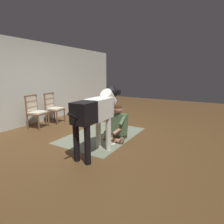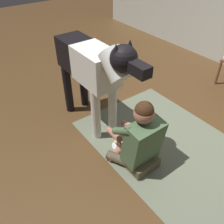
{
  "view_description": "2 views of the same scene",
  "coord_description": "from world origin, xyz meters",
  "px_view_note": "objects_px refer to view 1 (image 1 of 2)",
  "views": [
    {
      "loc": [
        -3.58,
        -2.55,
        1.6
      ],
      "look_at": [
        -0.22,
        -0.58,
        0.76
      ],
      "focal_mm": 28.76,
      "sensor_mm": 36.0,
      "label": 1
    },
    {
      "loc": [
        1.43,
        -1.86,
        2.18
      ],
      "look_at": [
        -0.11,
        -0.72,
        0.69
      ],
      "focal_mm": 38.12,
      "sensor_mm": 36.0,
      "label": 2
    }
  ],
  "objects_px": {
    "person_sitting_on_floor": "(118,125)",
    "dining_chair_right_of_pair": "(53,106)",
    "dining_chair_left_of_pair": "(35,110)",
    "hot_dog_on_plate": "(111,142)",
    "large_dog": "(97,111)"
  },
  "relations": [
    {
      "from": "dining_chair_left_of_pair",
      "to": "dining_chair_right_of_pair",
      "type": "bearing_deg",
      "value": -0.02
    },
    {
      "from": "large_dog",
      "to": "hot_dog_on_plate",
      "type": "relative_size",
      "value": 8.28
    },
    {
      "from": "dining_chair_left_of_pair",
      "to": "dining_chair_right_of_pair",
      "type": "xyz_separation_m",
      "value": [
        0.66,
        -0.0,
        0.0
      ]
    },
    {
      "from": "dining_chair_right_of_pair",
      "to": "large_dog",
      "type": "distance_m",
      "value": 2.87
    },
    {
      "from": "person_sitting_on_floor",
      "to": "hot_dog_on_plate",
      "type": "xyz_separation_m",
      "value": [
        -0.33,
        -0.0,
        -0.34
      ]
    },
    {
      "from": "person_sitting_on_floor",
      "to": "hot_dog_on_plate",
      "type": "relative_size",
      "value": 4.27
    },
    {
      "from": "dining_chair_right_of_pair",
      "to": "hot_dog_on_plate",
      "type": "bearing_deg",
      "value": -103.44
    },
    {
      "from": "person_sitting_on_floor",
      "to": "large_dog",
      "type": "xyz_separation_m",
      "value": [
        -0.87,
        -0.01,
        0.51
      ]
    },
    {
      "from": "dining_chair_left_of_pair",
      "to": "hot_dog_on_plate",
      "type": "xyz_separation_m",
      "value": [
        0.04,
        -2.6,
        -0.52
      ]
    },
    {
      "from": "dining_chair_right_of_pair",
      "to": "person_sitting_on_floor",
      "type": "height_order",
      "value": "dining_chair_right_of_pair"
    },
    {
      "from": "large_dog",
      "to": "hot_dog_on_plate",
      "type": "distance_m",
      "value": 1.01
    },
    {
      "from": "person_sitting_on_floor",
      "to": "dining_chair_right_of_pair",
      "type": "bearing_deg",
      "value": 83.59
    },
    {
      "from": "dining_chair_right_of_pair",
      "to": "hot_dog_on_plate",
      "type": "height_order",
      "value": "dining_chair_right_of_pair"
    },
    {
      "from": "dining_chair_right_of_pair",
      "to": "hot_dog_on_plate",
      "type": "relative_size",
      "value": 4.77
    },
    {
      "from": "dining_chair_left_of_pair",
      "to": "large_dog",
      "type": "distance_m",
      "value": 2.67
    }
  ]
}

